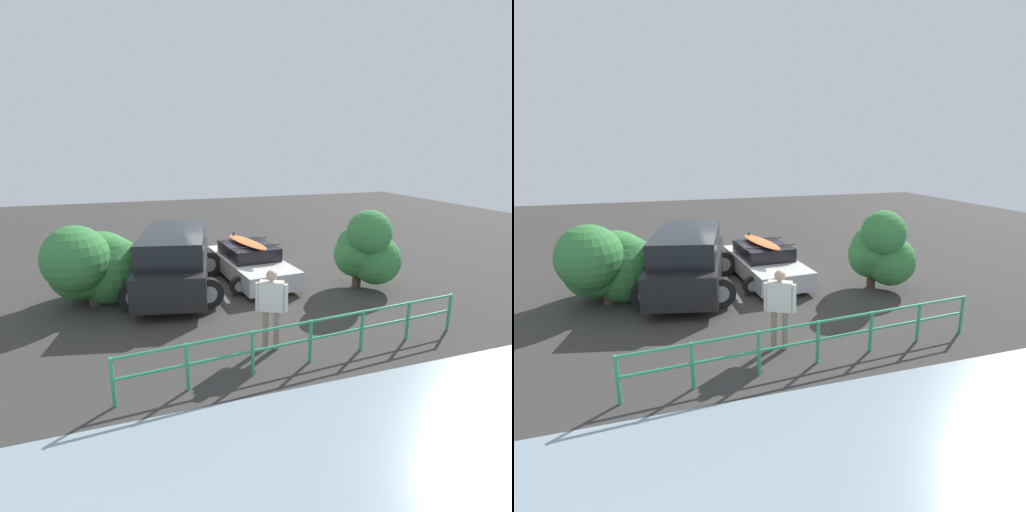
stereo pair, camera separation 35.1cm
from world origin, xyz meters
The scene contains 8 objects.
ground_plane centered at (0.00, 0.00, -0.01)m, with size 44.00×44.00×0.02m, color #383533.
parking_stripe centered at (0.54, 0.17, 0.00)m, with size 3.97×0.12×0.00m, color silver.
sedan_car centered at (-0.75, 0.13, 0.57)m, with size 2.58×4.47×1.46m.
suv_car centered at (1.83, 0.69, 1.00)m, with size 3.42×5.17×1.93m.
person_bystander centered at (0.31, 5.03, 1.10)m, with size 0.64×0.43×1.84m.
railing_fence centered at (-0.25, 5.84, 0.62)m, with size 7.82×0.66×0.94m.
bush_near_left centered at (-3.88, 2.25, 1.24)m, with size 1.93×1.93×2.57m.
bush_near_right centered at (4.13, 0.79, 1.07)m, with size 2.77×2.84×2.47m.
Camera 1 is at (3.20, 12.60, 4.36)m, focal length 28.00 mm.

